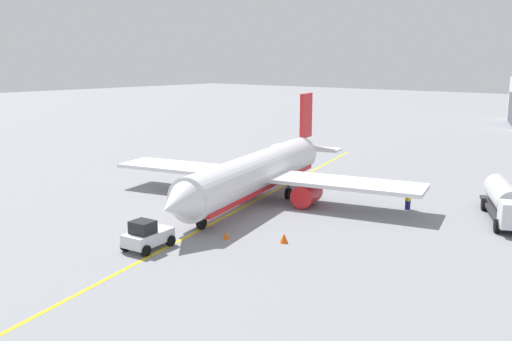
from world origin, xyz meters
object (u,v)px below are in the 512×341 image
(pushback_tug, at_px, (147,235))
(refueling_worker, at_px, (408,201))
(fuel_tanker, at_px, (506,201))
(safety_cone_nose, at_px, (284,238))
(airplane, at_px, (258,173))
(safety_cone_wingtip, at_px, (226,235))

(pushback_tug, relative_size, refueling_worker, 2.23)
(fuel_tanker, relative_size, safety_cone_nose, 15.04)
(airplane, xyz_separation_m, refueling_worker, (-5.95, 12.96, -1.85))
(airplane, height_order, pushback_tug, airplane)
(fuel_tanker, bearing_deg, airplane, -69.08)
(safety_cone_nose, bearing_deg, refueling_worker, 168.02)
(refueling_worker, distance_m, safety_cone_nose, 15.13)
(pushback_tug, bearing_deg, safety_cone_wingtip, 151.38)
(airplane, bearing_deg, refueling_worker, 114.66)
(safety_cone_wingtip, bearing_deg, safety_cone_nose, 118.44)
(refueling_worker, bearing_deg, safety_cone_nose, -11.98)
(airplane, bearing_deg, fuel_tanker, 110.92)
(refueling_worker, relative_size, safety_cone_wingtip, 2.95)
(safety_cone_nose, bearing_deg, airplane, -131.99)
(pushback_tug, height_order, safety_cone_nose, pushback_tug)
(fuel_tanker, distance_m, refueling_worker, 8.18)
(airplane, relative_size, fuel_tanker, 2.97)
(pushback_tug, xyz_separation_m, safety_cone_nose, (-7.45, 6.84, -0.65))
(airplane, relative_size, safety_cone_wingtip, 55.14)
(airplane, xyz_separation_m, safety_cone_nose, (8.84, 9.82, -2.31))
(safety_cone_nose, xyz_separation_m, safety_cone_wingtip, (2.14, -3.95, -0.07))
(refueling_worker, relative_size, safety_cone_nose, 2.39)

